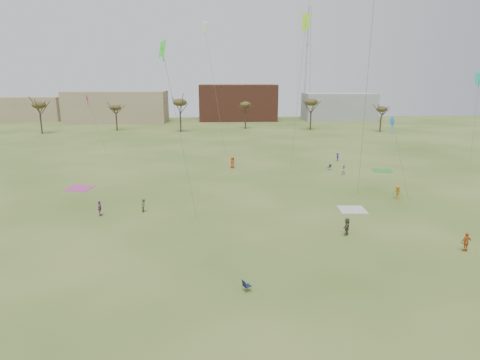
{
  "coord_description": "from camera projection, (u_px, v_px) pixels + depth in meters",
  "views": [
    {
      "loc": [
        -1.94,
        -23.89,
        14.57
      ],
      "look_at": [
        0.0,
        12.0,
        5.5
      ],
      "focal_mm": 30.7,
      "sensor_mm": 36.0,
      "label": 1
    }
  ],
  "objects": [
    {
      "name": "ground",
      "position": [
        250.0,
        306.0,
        26.79
      ],
      "size": [
        260.0,
        260.0,
        0.0
      ],
      "primitive_type": "plane",
      "color": "#35541A",
      "rests_on": "ground"
    },
    {
      "name": "spectator_fore_a",
      "position": [
        466.0,
        242.0,
        35.03
      ],
      "size": [
        1.05,
        0.59,
        1.69
      ],
      "primitive_type": "imported",
      "rotation": [
        0.0,
        0.0,
        3.33
      ],
      "color": "#C35A21",
      "rests_on": "ground"
    },
    {
      "name": "spectator_fore_b",
      "position": [
        144.0,
        205.0,
        45.42
      ],
      "size": [
        0.67,
        0.8,
        1.5
      ],
      "primitive_type": "imported",
      "rotation": [
        0.0,
        0.0,
        1.43
      ],
      "color": "olive",
      "rests_on": "ground"
    },
    {
      "name": "spectator_fore_c",
      "position": [
        347.0,
        226.0,
        38.72
      ],
      "size": [
        1.09,
        1.63,
        1.69
      ],
      "primitive_type": "imported",
      "rotation": [
        0.0,
        0.0,
        4.3
      ],
      "color": "brown",
      "rests_on": "ground"
    },
    {
      "name": "flyer_mid_b",
      "position": [
        397.0,
        192.0,
        50.05
      ],
      "size": [
        1.19,
        1.33,
        1.79
      ],
      "primitive_type": "imported",
      "rotation": [
        0.0,
        0.0,
        5.29
      ],
      "color": "#AD7420",
      "rests_on": "ground"
    },
    {
      "name": "spectator_mid_d",
      "position": [
        100.0,
        208.0,
        44.07
      ],
      "size": [
        0.65,
        1.04,
        1.66
      ],
      "primitive_type": "imported",
      "rotation": [
        0.0,
        0.0,
        1.84
      ],
      "color": "#8A3A8D",
      "rests_on": "ground"
    },
    {
      "name": "spectator_mid_e",
      "position": [
        344.0,
        170.0,
        62.59
      ],
      "size": [
        0.94,
        0.9,
        1.53
      ],
      "primitive_type": "imported",
      "rotation": [
        0.0,
        0.0,
        5.68
      ],
      "color": "#BABABA",
      "rests_on": "ground"
    },
    {
      "name": "flyer_far_b",
      "position": [
        232.0,
        162.0,
        67.21
      ],
      "size": [
        1.07,
        1.07,
        1.88
      ],
      "primitive_type": "imported",
      "rotation": [
        0.0,
        0.0,
        0.77
      ],
      "color": "#AC431D",
      "rests_on": "ground"
    },
    {
      "name": "flyer_far_c",
      "position": [
        337.0,
        157.0,
        73.0
      ],
      "size": [
        0.69,
        1.0,
        1.42
      ],
      "primitive_type": "imported",
      "rotation": [
        0.0,
        0.0,
        4.9
      ],
      "color": "#30219B",
      "rests_on": "ground"
    },
    {
      "name": "blanket_cream",
      "position": [
        352.0,
        210.0,
        46.24
      ],
      "size": [
        3.08,
        3.08,
        0.03
      ],
      "primitive_type": "cube",
      "rotation": [
        0.0,
        0.0,
        3.08
      ],
      "color": "beige",
      "rests_on": "ground"
    },
    {
      "name": "blanket_plum",
      "position": [
        80.0,
        188.0,
        55.12
      ],
      "size": [
        3.67,
        3.67,
        0.03
      ],
      "primitive_type": "cube",
      "rotation": [
        0.0,
        0.0,
        1.39
      ],
      "color": "#B5378B",
      "rests_on": "ground"
    },
    {
      "name": "blanket_olive",
      "position": [
        382.0,
        171.0,
        65.46
      ],
      "size": [
        3.61,
        3.61,
        0.03
      ],
      "primitive_type": "cube",
      "rotation": [
        0.0,
        0.0,
        2.89
      ],
      "color": "#338B32",
      "rests_on": "ground"
    },
    {
      "name": "camp_chair_center",
      "position": [
        247.0,
        288.0,
        28.61
      ],
      "size": [
        0.71,
        0.69,
        0.87
      ],
      "rotation": [
        0.0,
        0.0,
        2.03
      ],
      "color": "#131735",
      "rests_on": "ground"
    },
    {
      "name": "camp_chair_right",
      "position": [
        329.0,
        168.0,
        66.09
      ],
      "size": [
        0.71,
        0.69,
        0.87
      ],
      "rotation": [
        0.0,
        0.0,
        5.18
      ],
      "color": "#15213A",
      "rests_on": "ground"
    },
    {
      "name": "kites_aloft",
      "position": [
        224.0,
        45.0,
        60.6
      ],
      "size": [
        68.79,
        53.75,
        24.43
      ],
      "color": "#9BEC27",
      "rests_on": "ground"
    },
    {
      "name": "tree_line",
      "position": [
        214.0,
        108.0,
        101.51
      ],
      "size": [
        117.44,
        49.32,
        8.91
      ],
      "color": "#3A2B1E",
      "rests_on": "ground"
    },
    {
      "name": "building_tan",
      "position": [
        117.0,
        107.0,
        135.08
      ],
      "size": [
        32.0,
        14.0,
        10.0
      ],
      "primitive_type": "cube",
      "color": "#937F60",
      "rests_on": "ground"
    },
    {
      "name": "building_brick",
      "position": [
        238.0,
        102.0,
        141.77
      ],
      "size": [
        26.0,
        16.0,
        12.0
      ],
      "primitive_type": "cube",
      "color": "brown",
      "rests_on": "ground"
    },
    {
      "name": "building_grey",
      "position": [
        339.0,
        107.0,
        142.03
      ],
      "size": [
        24.0,
        12.0,
        9.0
      ],
      "primitive_type": "cube",
      "color": "gray",
      "rests_on": "ground"
    },
    {
      "name": "building_tan_west",
      "position": [
        34.0,
        108.0,
        140.53
      ],
      "size": [
        20.0,
        12.0,
        8.0
      ],
      "primitive_type": "cube",
      "color": "#937F60",
      "rests_on": "ground"
    },
    {
      "name": "radio_tower",
      "position": [
        307.0,
        63.0,
        144.69
      ],
      "size": [
        1.51,
        1.72,
        41.0
      ],
      "color": "#9EA3A8",
      "rests_on": "ground"
    }
  ]
}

